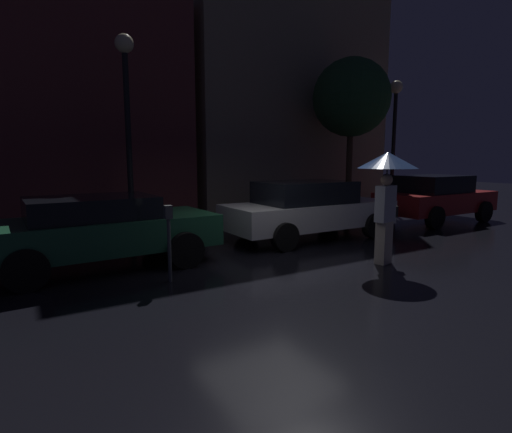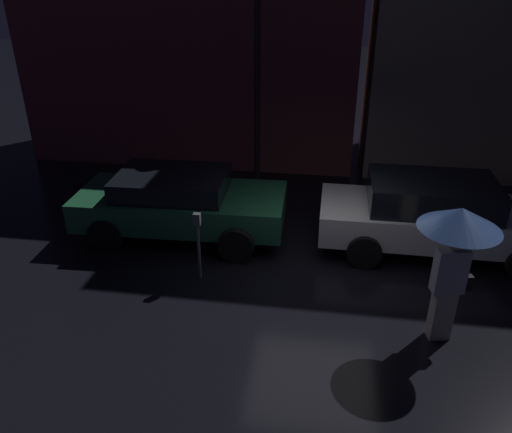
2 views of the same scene
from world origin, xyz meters
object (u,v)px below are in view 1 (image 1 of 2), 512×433
Objects in this scene: parked_car_white at (309,209)px; parked_car_red at (435,198)px; parking_meter at (169,235)px; parked_car_green at (100,229)px; street_lamp_near at (127,96)px; street_lamp_far at (395,118)px; pedestrian_with_umbrella at (387,175)px.

parked_car_white is 5.19m from parked_car_red.
parking_meter is (-9.42, -1.73, 0.01)m from parked_car_red.
parked_car_red is (10.21, 0.18, 0.05)m from parked_car_green.
parked_car_white is (5.03, 0.13, 0.03)m from parked_car_green.
street_lamp_near reaches higher than parked_car_white.
parked_car_green is 11.59m from street_lamp_far.
pedestrian_with_umbrella is (4.73, -2.57, 0.98)m from parked_car_green.
parked_car_white is 4.55m from parking_meter.
parked_car_red is at bearing 10.38° from parking_meter.
parking_meter is 0.26× the size of street_lamp_near.
parked_car_red reaches higher than parked_car_white.
street_lamp_near reaches higher than parked_car_green.
pedestrian_with_umbrella is at bearing -153.78° from parked_car_red.
pedestrian_with_umbrella is at bearing -30.69° from parked_car_green.
street_lamp_far is (5.93, 2.43, 2.76)m from parked_car_white.
parking_meter is (-3.94, 1.02, -0.92)m from pedestrian_with_umbrella.
parking_meter is at bearing -65.06° from parked_car_green.
street_lamp_near is at bearing -67.57° from pedestrian_with_umbrella.
pedestrian_with_umbrella is (-0.30, -2.69, 0.95)m from parked_car_white.
parked_car_red is at bearing -165.69° from pedestrian_with_umbrella.
parked_car_white is 2.08× the size of pedestrian_with_umbrella.
parked_car_white is 5.29m from street_lamp_near.
pedestrian_with_umbrella reaches higher than parked_car_green.
parked_car_green is 1.74m from parking_meter.
street_lamp_far reaches higher than pedestrian_with_umbrella.
parked_car_red is 3.70m from street_lamp_far.
street_lamp_far is (10.16, 4.10, 2.73)m from parking_meter.
parked_car_white is at bearing 21.57° from parking_meter.
parked_car_red is 6.21m from pedestrian_with_umbrella.
parked_car_red is at bearing -14.55° from street_lamp_near.
pedestrian_with_umbrella reaches higher than parked_car_white.
parking_meter is 0.26× the size of street_lamp_far.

